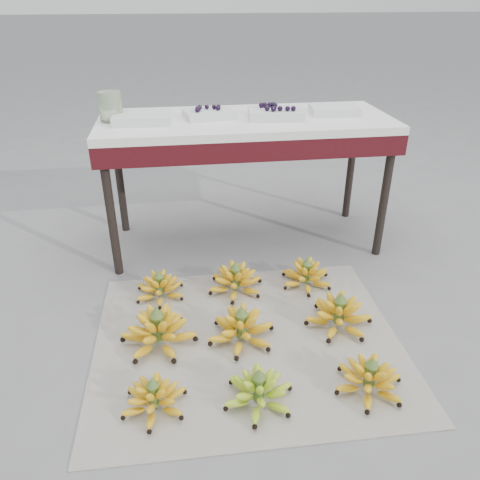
{
  "coord_description": "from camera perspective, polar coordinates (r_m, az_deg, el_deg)",
  "views": [
    {
      "loc": [
        -0.36,
        -1.43,
        1.29
      ],
      "look_at": [
        -0.1,
        0.38,
        0.31
      ],
      "focal_mm": 35.0,
      "sensor_mm": 36.0,
      "label": 1
    }
  ],
  "objects": [
    {
      "name": "ground",
      "position": [
        1.96,
        4.48,
        -13.05
      ],
      "size": [
        60.0,
        60.0,
        0.0
      ],
      "primitive_type": "plane",
      "color": "slate",
      "rests_on": "ground"
    },
    {
      "name": "newspaper_mat",
      "position": [
        1.99,
        0.94,
        -12.21
      ],
      "size": [
        1.27,
        1.07,
        0.01
      ],
      "primitive_type": "cube",
      "rotation": [
        0.0,
        0.0,
        -0.02
      ],
      "color": "white",
      "rests_on": "ground"
    },
    {
      "name": "bunch_front_left",
      "position": [
        1.72,
        -10.44,
        -18.41
      ],
      "size": [
        0.27,
        0.27,
        0.14
      ],
      "rotation": [
        0.0,
        0.0,
        0.17
      ],
      "color": "#E0BA08",
      "rests_on": "newspaper_mat"
    },
    {
      "name": "bunch_front_center",
      "position": [
        1.71,
        2.29,
        -17.92
      ],
      "size": [
        0.28,
        0.28,
        0.15
      ],
      "rotation": [
        0.0,
        0.0,
        0.13
      ],
      "color": "#7CB526",
      "rests_on": "newspaper_mat"
    },
    {
      "name": "bunch_front_right",
      "position": [
        1.81,
        15.5,
        -16.01
      ],
      "size": [
        0.31,
        0.31,
        0.15
      ],
      "rotation": [
        0.0,
        0.0,
        -0.27
      ],
      "color": "#E0BA08",
      "rests_on": "newspaper_mat"
    },
    {
      "name": "bunch_mid_left",
      "position": [
        1.96,
        -9.93,
        -10.89
      ],
      "size": [
        0.35,
        0.35,
        0.19
      ],
      "rotation": [
        0.0,
        0.0,
        -0.18
      ],
      "color": "#E0BA08",
      "rests_on": "newspaper_mat"
    },
    {
      "name": "bunch_mid_center",
      "position": [
        1.95,
        0.18,
        -10.71
      ],
      "size": [
        0.33,
        0.33,
        0.17
      ],
      "rotation": [
        0.0,
        0.0,
        0.19
      ],
      "color": "#E0BA08",
      "rests_on": "newspaper_mat"
    },
    {
      "name": "bunch_mid_right",
      "position": [
        2.07,
        11.97,
        -8.89
      ],
      "size": [
        0.31,
        0.31,
        0.17
      ],
      "rotation": [
        0.0,
        0.0,
        -0.12
      ],
      "color": "#E0BA08",
      "rests_on": "newspaper_mat"
    },
    {
      "name": "bunch_back_left",
      "position": [
        2.24,
        -9.75,
        -5.75
      ],
      "size": [
        0.24,
        0.24,
        0.14
      ],
      "rotation": [
        0.0,
        0.0,
        0.0
      ],
      "color": "#E0BA08",
      "rests_on": "newspaper_mat"
    },
    {
      "name": "bunch_back_center",
      "position": [
        2.25,
        -0.55,
        -4.97
      ],
      "size": [
        0.32,
        0.32,
        0.16
      ],
      "rotation": [
        0.0,
        0.0,
        0.22
      ],
      "color": "#E0BA08",
      "rests_on": "newspaper_mat"
    },
    {
      "name": "bunch_back_right",
      "position": [
        2.32,
        8.09,
        -4.27
      ],
      "size": [
        0.28,
        0.28,
        0.15
      ],
      "rotation": [
        0.0,
        0.0,
        -0.15
      ],
      "color": "#E0BA08",
      "rests_on": "newspaper_mat"
    },
    {
      "name": "vendor_table",
      "position": [
        2.48,
        0.68,
        12.88
      ],
      "size": [
        1.49,
        0.6,
        0.72
      ],
      "color": "black",
      "rests_on": "ground"
    },
    {
      "name": "tray_far_left",
      "position": [
        2.41,
        -11.87,
        14.35
      ],
      "size": [
        0.28,
        0.21,
        0.04
      ],
      "color": "silver",
      "rests_on": "vendor_table"
    },
    {
      "name": "tray_left",
      "position": [
        2.46,
        -3.87,
        15.12
      ],
      "size": [
        0.27,
        0.22,
        0.06
      ],
      "color": "silver",
      "rests_on": "vendor_table"
    },
    {
      "name": "tray_right",
      "position": [
        2.45,
        4.32,
        15.15
      ],
      "size": [
        0.29,
        0.22,
        0.07
      ],
      "color": "silver",
      "rests_on": "vendor_table"
    },
    {
      "name": "tray_far_right",
      "position": [
        2.58,
        11.43,
        15.27
      ],
      "size": [
        0.27,
        0.21,
        0.04
      ],
      "color": "silver",
      "rests_on": "vendor_table"
    },
    {
      "name": "glass_jar",
      "position": [
        2.46,
        -15.49,
        15.4
      ],
      "size": [
        0.15,
        0.15,
        0.14
      ],
      "primitive_type": "cylinder",
      "rotation": [
        0.0,
        0.0,
        0.35
      ],
      "color": "beige",
      "rests_on": "vendor_table"
    }
  ]
}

